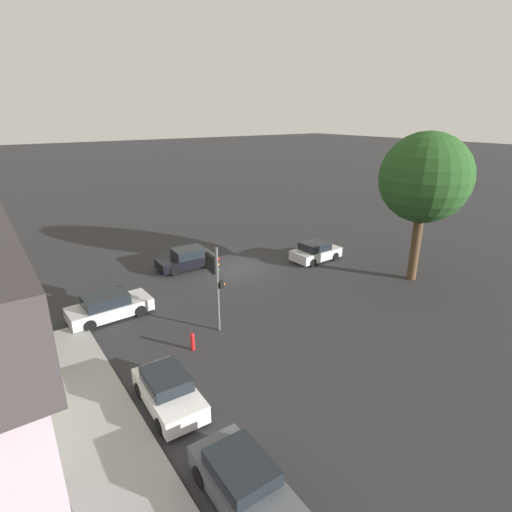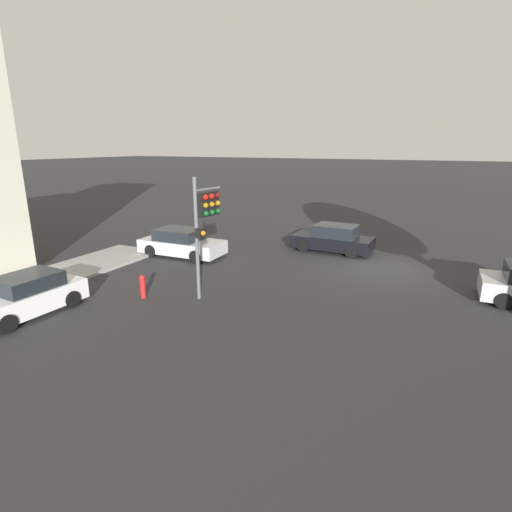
# 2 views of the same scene
# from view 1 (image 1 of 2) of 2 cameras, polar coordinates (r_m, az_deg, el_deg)

# --- Properties ---
(ground_plane) EXTENTS (300.00, 300.00, 0.00)m
(ground_plane) POSITION_cam_1_polar(r_m,az_deg,el_deg) (29.74, -3.11, -1.76)
(ground_plane) COLOR #28282B
(street_tree) EXTENTS (5.79, 5.79, 9.90)m
(street_tree) POSITION_cam_1_polar(r_m,az_deg,el_deg) (28.11, 22.99, 10.17)
(street_tree) COLOR #4C3823
(street_tree) RESTS_ON ground_plane
(traffic_signal) EXTENTS (0.54, 1.63, 4.63)m
(traffic_signal) POSITION_cam_1_polar(r_m,az_deg,el_deg) (20.71, -6.02, -1.95)
(traffic_signal) COLOR #515456
(traffic_signal) RESTS_ON ground_plane
(crossing_car_0) EXTENTS (4.41, 2.12, 1.50)m
(crossing_car_0) POSITION_cam_1_polar(r_m,az_deg,el_deg) (29.99, -9.77, -0.40)
(crossing_car_0) COLOR black
(crossing_car_0) RESTS_ON ground_plane
(crossing_car_1) EXTENTS (3.96, 2.12, 1.47)m
(crossing_car_1) POSITION_cam_1_polar(r_m,az_deg,el_deg) (31.47, 8.51, 0.61)
(crossing_car_1) COLOR #B7B7BC
(crossing_car_1) RESTS_ON ground_plane
(crossing_car_2) EXTENTS (4.54, 2.14, 1.45)m
(crossing_car_2) POSITION_cam_1_polar(r_m,az_deg,el_deg) (23.98, -20.27, -6.77)
(crossing_car_2) COLOR #B7B7BC
(crossing_car_2) RESTS_ON ground_plane
(parked_car_0) EXTENTS (1.92, 3.87, 1.42)m
(parked_car_0) POSITION_cam_1_polar(r_m,az_deg,el_deg) (16.80, -12.43, -18.29)
(parked_car_0) COLOR silver
(parked_car_0) RESTS_ON ground_plane
(parked_car_1) EXTENTS (1.93, 4.00, 1.40)m
(parked_car_1) POSITION_cam_1_polar(r_m,az_deg,el_deg) (13.47, -1.77, -29.63)
(parked_car_1) COLOR #4C5156
(parked_car_1) RESTS_ON ground_plane
(fire_hydrant) EXTENTS (0.22, 0.22, 0.92)m
(fire_hydrant) POSITION_cam_1_polar(r_m,az_deg,el_deg) (19.99, -9.04, -11.89)
(fire_hydrant) COLOR red
(fire_hydrant) RESTS_ON ground_plane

